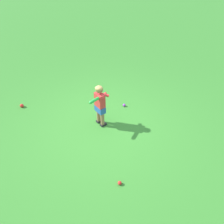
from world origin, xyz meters
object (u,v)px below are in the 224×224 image
(play_ball_near_batter, at_px, (22,106))
(child_batter, at_px, (100,102))
(play_ball_midfield, at_px, (124,105))
(play_ball_far_left, at_px, (120,183))

(play_ball_near_batter, bearing_deg, child_batter, 93.38)
(play_ball_near_batter, height_order, play_ball_midfield, play_ball_near_batter)
(play_ball_midfield, bearing_deg, play_ball_near_batter, -68.03)
(child_batter, height_order, play_ball_midfield, child_batter)
(play_ball_far_left, bearing_deg, play_ball_midfield, -163.25)
(play_ball_near_batter, bearing_deg, play_ball_midfield, 111.97)
(play_ball_near_batter, distance_m, play_ball_far_left, 3.53)
(child_batter, distance_m, play_ball_far_left, 1.86)
(child_batter, bearing_deg, play_ball_midfield, 161.47)
(child_batter, relative_size, play_ball_midfield, 13.35)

